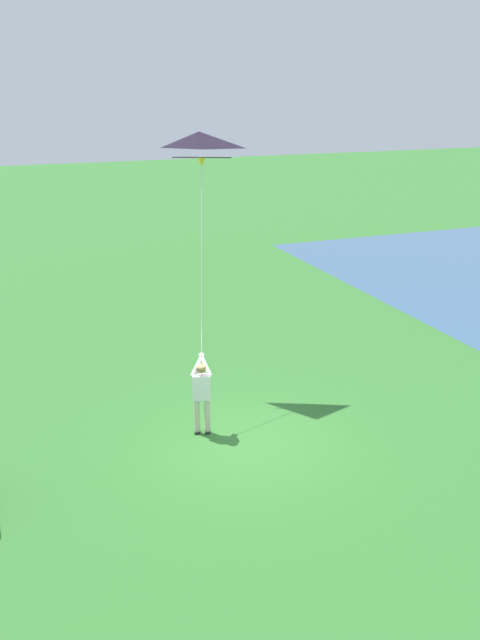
{
  "coord_description": "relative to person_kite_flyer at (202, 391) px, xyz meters",
  "views": [
    {
      "loc": [
        5.08,
        12.57,
        7.63
      ],
      "look_at": [
        0.39,
        0.61,
        3.17
      ],
      "focal_mm": 38.12,
      "sensor_mm": 36.0,
      "label": 1
    }
  ],
  "objects": [
    {
      "name": "person_kite_flyer",
      "position": [
        0.0,
        0.0,
        0.0
      ],
      "size": [
        0.49,
        0.63,
        1.83
      ],
      "color": "#232328",
      "rests_on": "ground"
    },
    {
      "name": "flying_kite",
      "position": [
        -0.87,
        -2.47,
        5.05
      ],
      "size": [
        1.71,
        2.78,
        4.67
      ],
      "color": "purple"
    },
    {
      "name": "ground_plane",
      "position": [
        -0.78,
        0.8,
        -1.05
      ],
      "size": [
        120.0,
        120.0,
        0.0
      ],
      "primitive_type": "plane",
      "color": "#33702D"
    }
  ]
}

